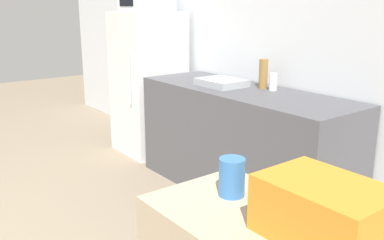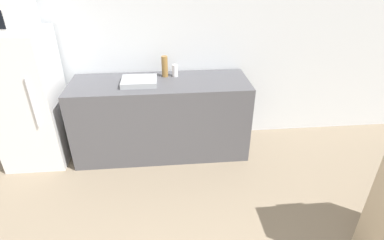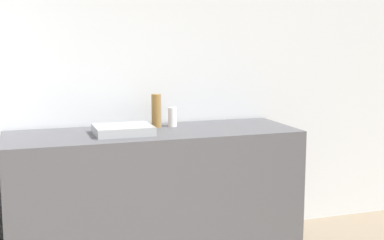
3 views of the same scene
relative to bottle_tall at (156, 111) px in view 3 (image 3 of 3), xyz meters
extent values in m
cube|color=silver|center=(-0.21, 0.22, 0.24)|extent=(8.00, 0.06, 2.60)
cube|color=#4C4C51|center=(-0.07, -0.17, -0.59)|extent=(2.06, 0.69, 0.94)
cube|color=#9EA3A8|center=(-0.29, -0.21, -0.09)|extent=(0.39, 0.32, 0.06)
cylinder|color=olive|center=(0.00, 0.00, 0.00)|extent=(0.07, 0.07, 0.25)
cylinder|color=silver|center=(0.12, -0.01, -0.05)|extent=(0.07, 0.07, 0.14)
camera|label=1|loc=(2.48, -2.65, 0.56)|focal=40.00mm
camera|label=2|loc=(0.00, -3.40, 1.16)|focal=28.00mm
camera|label=3|loc=(-0.99, -3.81, 0.53)|focal=50.00mm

